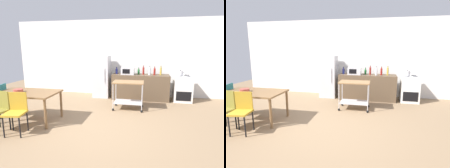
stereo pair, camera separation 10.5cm
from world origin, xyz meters
TOP-DOWN VIEW (x-y plane):
  - ground_plane at (0.00, 0.00)m, footprint 12.00×12.00m
  - back_wall at (0.00, 3.20)m, footprint 8.40×0.12m
  - kitchen_counter at (0.90, 2.60)m, footprint 2.00×0.64m
  - dining_table at (-1.79, 0.03)m, footprint 1.50×0.90m
  - chair_teal at (-2.74, 0.11)m, footprint 0.47×0.47m
  - chair_mustard at (-1.60, -0.65)m, footprint 0.46×0.46m
  - stove_oven at (2.35, 2.62)m, footprint 0.60×0.61m
  - refrigerator at (-0.55, 2.70)m, footprint 0.60×0.63m
  - kitchen_cart at (0.59, 1.41)m, footprint 0.91×0.57m
  - bottle_sparkling_water at (0.03, 2.63)m, footprint 0.08×0.08m
  - microwave at (0.44, 2.56)m, footprint 0.46×0.35m
  - bottle_wine at (0.83, 2.66)m, footprint 0.07×0.07m
  - bottle_soda at (1.00, 2.63)m, footprint 0.06×0.06m
  - bottle_vinegar at (1.21, 2.54)m, footprint 0.07×0.07m
  - bottle_sesame_oil at (1.38, 2.61)m, footprint 0.07×0.07m
  - bottle_soy_sauce at (1.59, 2.64)m, footprint 0.06×0.06m
  - fruit_bowl at (-2.00, -0.04)m, footprint 0.23×0.23m
  - kettle at (2.23, 2.52)m, footprint 0.24×0.17m

SIDE VIEW (x-z plane):
  - ground_plane at x=0.00m, z-range 0.00..0.00m
  - kitchen_counter at x=0.90m, z-range 0.00..0.90m
  - stove_oven at x=2.35m, z-range -0.01..0.91m
  - chair_teal at x=-2.74m, z-range 0.07..0.96m
  - chair_mustard at x=-1.60m, z-range 0.07..0.96m
  - kitchen_cart at x=0.59m, z-range 0.15..1.00m
  - dining_table at x=-1.79m, z-range 0.30..1.05m
  - refrigerator at x=-0.55m, z-range 0.00..1.55m
  - fruit_bowl at x=-2.00m, z-range 0.75..0.83m
  - bottle_wine at x=0.83m, z-range 0.87..1.11m
  - kettle at x=2.23m, z-range 0.91..1.10m
  - bottle_sparkling_water at x=0.03m, z-range 0.87..1.13m
  - bottle_sesame_oil at x=1.38m, z-range 0.88..1.17m
  - bottle_vinegar at x=1.21m, z-range 0.88..1.18m
  - microwave at x=0.44m, z-range 0.90..1.16m
  - bottle_soda at x=1.00m, z-range 0.88..1.19m
  - bottle_soy_sauce at x=1.59m, z-range 0.88..1.20m
  - back_wall at x=0.00m, z-range 0.00..2.90m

